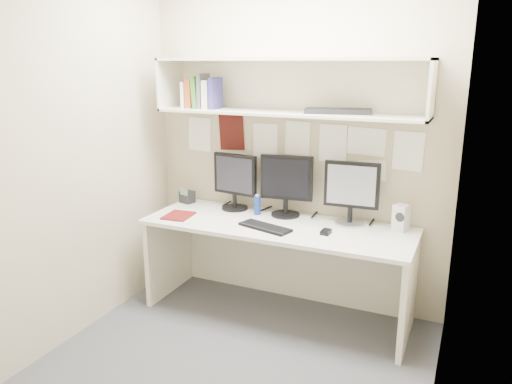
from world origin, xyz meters
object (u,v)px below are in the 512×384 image
at_px(monitor_left, 235,179).
at_px(monitor_right, 351,190).
at_px(desk_phone, 187,197).
at_px(monitor_center, 286,183).
at_px(maroon_notebook, 178,216).
at_px(desk, 277,269).
at_px(keyboard, 265,227).
at_px(speaker, 401,218).

xyz_separation_m(monitor_left, monitor_right, (0.95, -0.00, 0.01)).
distance_m(monitor_left, desk_phone, 0.49).
bearing_deg(monitor_center, maroon_notebook, -160.60).
bearing_deg(desk_phone, maroon_notebook, -53.48).
relative_size(desk, desk_phone, 15.05).
relative_size(keyboard, speaker, 2.08).
relative_size(monitor_center, monitor_right, 1.02).
height_order(monitor_right, desk_phone, monitor_right).
xyz_separation_m(maroon_notebook, desk_phone, (-0.14, 0.36, 0.05)).
distance_m(desk, monitor_center, 0.66).
distance_m(monitor_center, keyboard, 0.44).
distance_m(monitor_center, speaker, 0.89).
relative_size(desk, monitor_right, 4.29).
bearing_deg(desk, monitor_right, 24.25).
bearing_deg(desk_phone, monitor_center, 15.19).
bearing_deg(desk_phone, desk, 1.68).
height_order(monitor_left, monitor_right, monitor_right).
distance_m(monitor_center, maroon_notebook, 0.87).
height_order(monitor_right, speaker, monitor_right).
relative_size(monitor_left, maroon_notebook, 1.87).
bearing_deg(desk, monitor_center, 95.27).
distance_m(monitor_center, monitor_right, 0.51).
xyz_separation_m(keyboard, desk_phone, (-0.87, 0.35, 0.04)).
relative_size(desk, monitor_center, 4.22).
bearing_deg(keyboard, monitor_right, 50.02).
distance_m(desk, desk_phone, 1.03).
relative_size(keyboard, maroon_notebook, 1.65).
distance_m(monitor_right, speaker, 0.40).
distance_m(speaker, desk_phone, 1.76).
bearing_deg(desk_phone, speaker, 14.73).
distance_m(monitor_left, maroon_notebook, 0.54).
xyz_separation_m(monitor_center, desk_phone, (-0.89, -0.01, -0.21)).
xyz_separation_m(desk, desk_phone, (-0.91, 0.21, 0.42)).
bearing_deg(maroon_notebook, monitor_center, 20.97).
height_order(desk, keyboard, keyboard).
height_order(monitor_left, desk_phone, monitor_left).
xyz_separation_m(monitor_left, maroon_notebook, (-0.31, -0.37, -0.24)).
distance_m(monitor_center, desk_phone, 0.92).
distance_m(maroon_notebook, desk_phone, 0.39).
bearing_deg(monitor_center, monitor_right, -6.86).
height_order(desk, speaker, speaker).
bearing_deg(keyboard, monitor_center, 102.25).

